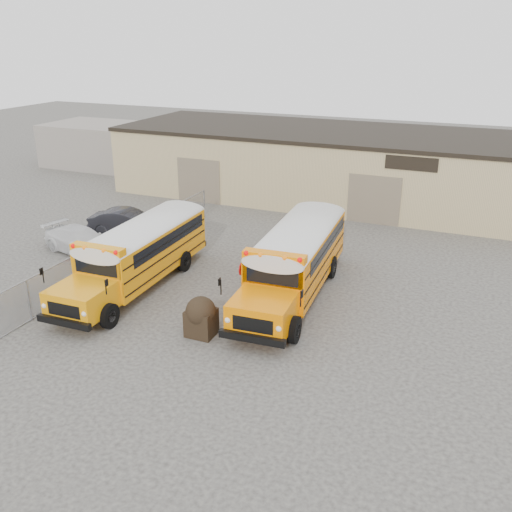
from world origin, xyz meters
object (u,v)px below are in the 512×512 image
at_px(school_bus_right, 327,215).
at_px(car_white, 81,241).
at_px(tarp_bundle, 201,316).
at_px(car_dark, 128,222).
at_px(school_bus_left, 199,213).

height_order(school_bus_right, car_white, school_bus_right).
distance_m(tarp_bundle, car_dark, 12.97).
height_order(school_bus_left, car_white, school_bus_left).
relative_size(school_bus_left, tarp_bundle, 6.28).
bearing_deg(school_bus_left, school_bus_right, 18.22).
bearing_deg(school_bus_right, car_white, -152.27).
bearing_deg(tarp_bundle, car_dark, 137.28).
relative_size(school_bus_left, school_bus_right, 0.95).
xyz_separation_m(tarp_bundle, car_white, (-10.06, 5.31, -0.14)).
height_order(school_bus_left, car_dark, school_bus_left).
relative_size(car_white, car_dark, 1.05).
bearing_deg(tarp_bundle, school_bus_left, 118.87).
distance_m(school_bus_left, car_white, 6.41).
distance_m(school_bus_left, school_bus_right, 7.01).
bearing_deg(tarp_bundle, school_bus_right, 82.17).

